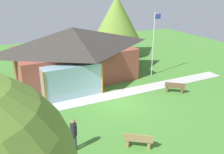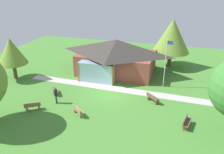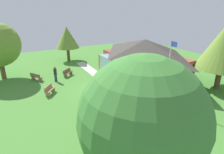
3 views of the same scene
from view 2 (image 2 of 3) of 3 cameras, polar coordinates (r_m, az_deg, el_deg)
The scene contains 12 objects.
ground_plane at distance 24.81m, azimuth -0.28°, elevation -4.12°, with size 44.00×44.00×0.00m, color #478433.
pavilion at distance 29.44m, azimuth 0.92°, elevation 5.27°, with size 10.52×7.71×4.44m.
footpath at distance 25.82m, azimuth 0.51°, elevation -2.93°, with size 21.21×1.30×0.03m, color #BCB7B2.
flagpole at distance 25.82m, azimuth 13.32°, elevation 3.78°, with size 0.64×0.08×5.57m.
bench_lawn_far_right at distance 20.36m, azimuth 18.20°, elevation -10.83°, with size 0.75×1.56×0.84m.
bench_mid_right at distance 23.34m, azimuth 10.16°, elevation -5.29°, with size 1.43×1.30×0.84m.
bench_front_left at distance 22.87m, azimuth -19.28°, elevation -6.98°, with size 1.48×1.22×0.84m.
bench_mid_left at distance 25.30m, azimuth -14.17°, elevation -3.30°, with size 1.28×1.44×0.84m.
bench_front_center at distance 21.16m, azimuth -8.56°, elevation -8.40°, with size 1.46×1.26×0.84m.
visitor_strolling_lawn at distance 23.15m, azimuth -13.91°, elevation -4.16°, with size 0.34×0.34×1.74m.
tree_west_hedge at distance 29.74m, azimuth -23.93°, elevation 5.91°, with size 3.50×3.50×5.15m.
tree_behind_pavilion_right at distance 32.19m, azimuth 14.80°, elevation 9.96°, with size 5.00×5.00×6.68m.
Camera 2 is at (6.62, -21.01, 11.43)m, focal length 36.48 mm.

